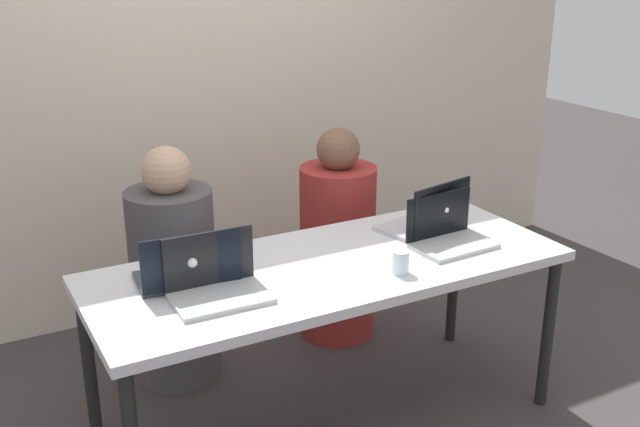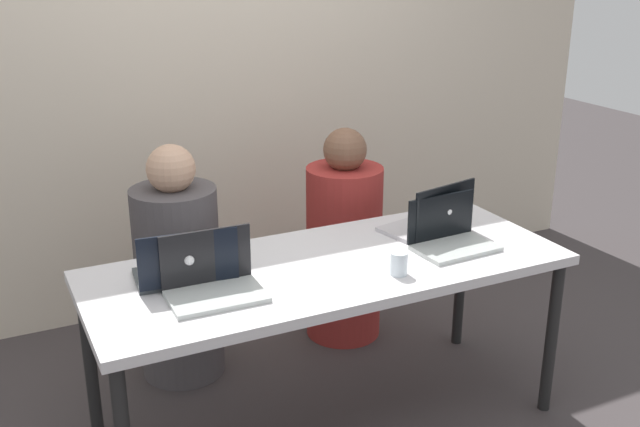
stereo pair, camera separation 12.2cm
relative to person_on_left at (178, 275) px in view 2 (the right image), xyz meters
The scene contains 10 objects.
ground_plane 0.93m from the person_on_left, 57.76° to the right, with size 12.00×12.00×0.00m, color #3D3738.
back_wall 1.20m from the person_on_left, 60.13° to the left, with size 4.86×0.10×2.66m, color beige.
desk 0.81m from the person_on_left, 57.76° to the right, with size 1.87×0.74×0.73m.
person_on_left is the anchor object (origin of this frame).
person_on_right 0.84m from the person_on_left, ahead, with size 0.43×0.43×1.08m.
laptop_back_left 0.67m from the person_on_left, 101.49° to the right, with size 0.38×0.27×0.22m.
laptop_back_right 1.15m from the person_on_left, 30.81° to the right, with size 0.38×0.31×0.23m.
laptop_front_right 1.23m from the person_on_left, 38.34° to the right, with size 0.34×0.25×0.20m.
laptop_front_left 0.80m from the person_on_left, 95.19° to the right, with size 0.34×0.26×0.22m.
water_glass_right 1.11m from the person_on_left, 55.25° to the right, with size 0.07×0.07×0.09m.
Camera 2 is at (-1.19, -2.38, 1.89)m, focal length 42.00 mm.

